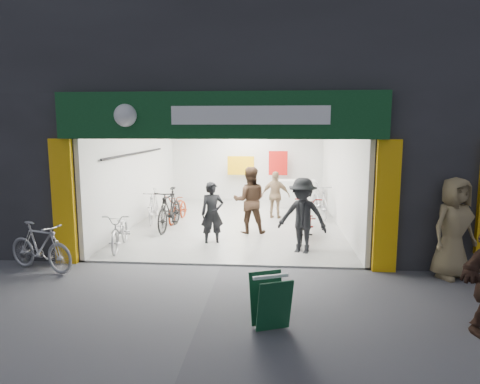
# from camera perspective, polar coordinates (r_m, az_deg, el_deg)

# --- Properties ---
(ground) EXTENTS (60.00, 60.00, 0.00)m
(ground) POSITION_cam_1_polar(r_m,az_deg,el_deg) (8.93, -2.56, -9.82)
(ground) COLOR #56565B
(ground) RESTS_ON ground
(building) EXTENTS (17.00, 10.27, 8.00)m
(building) POSITION_cam_1_polar(r_m,az_deg,el_deg) (13.47, 4.06, 14.95)
(building) COLOR #232326
(building) RESTS_ON ground
(bike_left_front) EXTENTS (0.84, 1.75, 0.88)m
(bike_left_front) POSITION_cam_1_polar(r_m,az_deg,el_deg) (10.39, -15.68, -4.96)
(bike_left_front) COLOR #A6A6AA
(bike_left_front) RESTS_ON ground
(bike_left_midfront) EXTENTS (0.68, 1.98, 1.17)m
(bike_left_midfront) POSITION_cam_1_polar(r_m,az_deg,el_deg) (11.93, -9.39, -2.31)
(bike_left_midfront) COLOR black
(bike_left_midfront) RESTS_ON ground
(bike_left_midback) EXTENTS (0.69, 1.66, 0.85)m
(bike_left_midback) POSITION_cam_1_polar(r_m,az_deg,el_deg) (12.95, -8.27, -2.14)
(bike_left_midback) COLOR #9B2D0E
(bike_left_midback) RESTS_ON ground
(bike_left_back) EXTENTS (0.69, 1.73, 1.01)m
(bike_left_back) POSITION_cam_1_polar(r_m,az_deg,el_deg) (12.97, -11.44, -1.85)
(bike_left_back) COLOR #B6B6BB
(bike_left_back) RESTS_ON ground
(bike_right_front) EXTENTS (0.81, 1.79, 1.04)m
(bike_right_front) POSITION_cam_1_polar(r_m,az_deg,el_deg) (10.62, 8.47, -4.01)
(bike_right_front) COLOR black
(bike_right_front) RESTS_ON ground
(bike_right_mid) EXTENTS (0.83, 2.01, 1.03)m
(bike_right_mid) POSITION_cam_1_polar(r_m,az_deg,el_deg) (11.60, 9.06, -2.96)
(bike_right_mid) COLOR maroon
(bike_right_mid) RESTS_ON ground
(bike_right_back) EXTENTS (0.78, 1.89, 1.10)m
(bike_right_back) POSITION_cam_1_polar(r_m,az_deg,el_deg) (13.63, 10.59, -1.13)
(bike_right_back) COLOR #ABABB0
(bike_right_back) RESTS_ON ground
(parked_bike) EXTENTS (1.70, 0.99, 0.99)m
(parked_bike) POSITION_cam_1_polar(r_m,az_deg,el_deg) (9.37, -25.07, -6.62)
(parked_bike) COLOR #A7A7AB
(parked_bike) RESTS_ON ground
(customer_a) EXTENTS (0.64, 0.52, 1.53)m
(customer_a) POSITION_cam_1_polar(r_m,az_deg,el_deg) (10.35, -3.71, -2.87)
(customer_a) COLOR black
(customer_a) RESTS_ON ground
(customer_b) EXTENTS (0.94, 0.76, 1.80)m
(customer_b) POSITION_cam_1_polar(r_m,az_deg,el_deg) (11.33, 1.28, -1.16)
(customer_b) COLOR #3B281B
(customer_b) RESTS_ON ground
(customer_c) EXTENTS (1.27, 0.98, 1.72)m
(customer_c) POSITION_cam_1_polar(r_m,az_deg,el_deg) (9.63, 8.32, -3.23)
(customer_c) COLOR black
(customer_c) RESTS_ON ground
(customer_d) EXTENTS (0.93, 0.53, 1.49)m
(customer_d) POSITION_cam_1_polar(r_m,az_deg,el_deg) (13.20, 4.78, -0.47)
(customer_d) COLOR #947756
(customer_d) RESTS_ON ground
(pedestrian_near) EXTENTS (1.11, 0.96, 1.92)m
(pedestrian_near) POSITION_cam_1_polar(r_m,az_deg,el_deg) (8.96, 26.58, -4.31)
(pedestrian_near) COLOR olive
(pedestrian_near) RESTS_ON ground
(sandwich_board) EXTENTS (0.64, 0.65, 0.76)m
(sandwich_board) POSITION_cam_1_polar(r_m,az_deg,el_deg) (6.20, 4.08, -14.22)
(sandwich_board) COLOR #0F3F22
(sandwich_board) RESTS_ON ground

